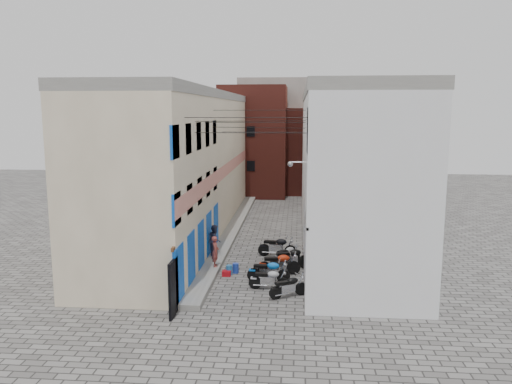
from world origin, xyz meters
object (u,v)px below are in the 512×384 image
(motorcycle_c, at_px, (269,270))
(motorcycle_e, at_px, (291,257))
(person_a, at_px, (215,251))
(motorcycle_b, at_px, (269,278))
(water_jug_far, at_px, (236,268))
(red_crate, at_px, (227,273))
(motorcycle_a, at_px, (289,286))
(person_b, at_px, (215,240))
(water_jug_near, at_px, (229,270))
(motorcycle_f, at_px, (287,253))
(motorcycle_d, at_px, (279,262))
(motorcycle_g, at_px, (277,246))

(motorcycle_c, distance_m, motorcycle_e, 2.24)
(person_a, bearing_deg, motorcycle_b, -137.46)
(person_a, xyz_separation_m, water_jug_far, (1.02, -0.17, -0.76))
(motorcycle_c, distance_m, water_jug_far, 2.08)
(water_jug_far, bearing_deg, red_crate, -126.04)
(motorcycle_a, bearing_deg, motorcycle_b, -162.96)
(person_b, bearing_deg, motorcycle_e, -112.16)
(red_crate, bearing_deg, water_jug_near, 61.27)
(water_jug_far, bearing_deg, water_jug_near, -129.57)
(motorcycle_a, distance_m, motorcycle_f, 4.86)
(motorcycle_e, height_order, water_jug_far, motorcycle_e)
(person_a, height_order, person_b, person_b)
(motorcycle_c, bearing_deg, motorcycle_a, 31.47)
(red_crate, bearing_deg, motorcycle_f, 40.02)
(motorcycle_b, relative_size, person_b, 1.12)
(motorcycle_a, height_order, water_jug_near, motorcycle_a)
(motorcycle_b, distance_m, water_jug_near, 2.74)
(motorcycle_c, bearing_deg, motorcycle_b, 8.36)
(person_b, distance_m, red_crate, 2.99)
(motorcycle_f, distance_m, water_jug_far, 3.09)
(motorcycle_f, xyz_separation_m, water_jug_far, (-2.45, -1.86, -0.25))
(motorcycle_a, height_order, motorcycle_d, motorcycle_d)
(person_a, distance_m, person_b, 2.01)
(water_jug_far, distance_m, red_crate, 0.64)
(water_jug_near, bearing_deg, motorcycle_c, -23.95)
(motorcycle_a, distance_m, person_b, 6.54)
(red_crate, bearing_deg, motorcycle_c, -18.51)
(person_a, xyz_separation_m, person_b, (-0.35, 1.98, 0.05))
(person_b, distance_m, water_jug_far, 2.68)
(person_a, bearing_deg, motorcycle_e, -87.38)
(motorcycle_a, xyz_separation_m, motorcycle_e, (0.02, 3.82, 0.10))
(motorcycle_f, bearing_deg, motorcycle_a, -39.96)
(motorcycle_a, xyz_separation_m, water_jug_near, (-2.90, 2.67, -0.28))
(water_jug_far, bearing_deg, motorcycle_c, -35.42)
(person_b, relative_size, water_jug_far, 3.40)
(motorcycle_e, distance_m, person_a, 3.75)
(motorcycle_c, relative_size, water_jug_far, 4.18)
(motorcycle_g, bearing_deg, water_jug_far, -27.48)
(motorcycle_d, height_order, person_a, person_a)
(motorcycle_c, relative_size, red_crate, 4.79)
(motorcycle_b, relative_size, motorcycle_e, 0.85)
(motorcycle_c, bearing_deg, person_a, -113.32)
(motorcycle_e, relative_size, motorcycle_g, 1.01)
(motorcycle_a, xyz_separation_m, motorcycle_d, (-0.53, 2.92, 0.08))
(motorcycle_e, bearing_deg, motorcycle_g, -176.88)
(motorcycle_d, bearing_deg, motorcycle_e, 140.55)
(motorcycle_f, height_order, person_b, person_b)
(motorcycle_g, height_order, person_b, person_b)
(motorcycle_b, distance_m, motorcycle_c, 0.96)
(motorcycle_d, distance_m, water_jug_far, 2.13)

